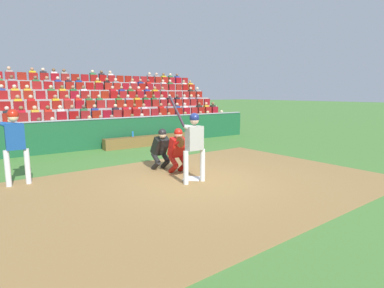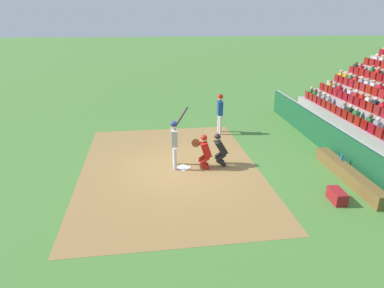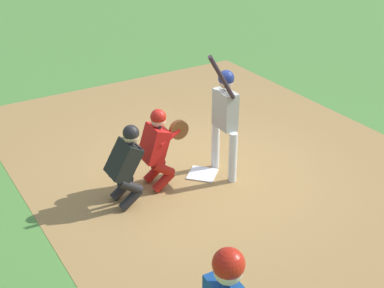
# 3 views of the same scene
# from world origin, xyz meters

# --- Properties ---
(ground_plane) EXTENTS (160.00, 160.00, 0.00)m
(ground_plane) POSITION_xyz_m (0.00, 0.00, 0.00)
(ground_plane) COLOR #4C8137
(infield_dirt_patch) EXTENTS (9.50, 6.73, 0.01)m
(infield_dirt_patch) POSITION_xyz_m (0.00, 0.50, 0.00)
(infield_dirt_patch) COLOR #9C7642
(infield_dirt_patch) RESTS_ON ground_plane
(home_plate_marker) EXTENTS (0.62, 0.62, 0.02)m
(home_plate_marker) POSITION_xyz_m (0.00, 0.00, 0.02)
(home_plate_marker) COLOR white
(home_plate_marker) RESTS_ON infield_dirt_patch
(batter_at_plate) EXTENTS (0.74, 0.68, 2.20)m
(batter_at_plate) POSITION_xyz_m (0.15, 0.30, 1.11)
(batter_at_plate) COLOR silver
(batter_at_plate) RESTS_ON ground_plane
(catcher_crouching) EXTENTS (0.46, 0.71, 1.31)m
(catcher_crouching) POSITION_xyz_m (-0.05, -0.76, 0.73)
(catcher_crouching) COLOR #B21911
(catcher_crouching) RESTS_ON ground_plane
(home_plate_umpire) EXTENTS (0.47, 0.51, 1.26)m
(home_plate_umpire) POSITION_xyz_m (0.15, -1.37, 0.69)
(home_plate_umpire) COLOR black
(home_plate_umpire) RESTS_ON ground_plane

